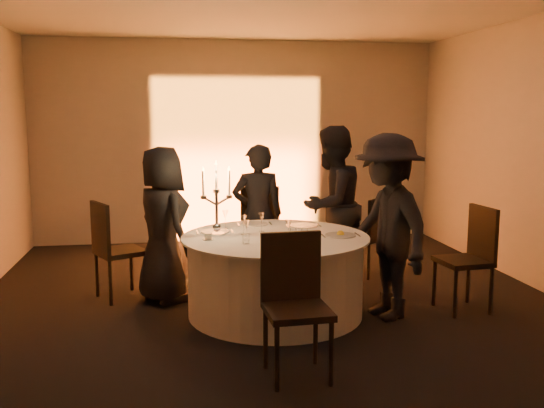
{
  "coord_description": "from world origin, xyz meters",
  "views": [
    {
      "loc": [
        -0.94,
        -5.6,
        1.95
      ],
      "look_at": [
        0.0,
        0.2,
        1.05
      ],
      "focal_mm": 40.0,
      "sensor_mm": 36.0,
      "label": 1
    }
  ],
  "objects": [
    {
      "name": "floor",
      "position": [
        0.0,
        0.0,
        0.0
      ],
      "size": [
        7.0,
        7.0,
        0.0
      ],
      "primitive_type": "plane",
      "color": "black",
      "rests_on": "ground"
    },
    {
      "name": "wall_back",
      "position": [
        0.0,
        3.5,
        1.5
      ],
      "size": [
        7.0,
        0.0,
        7.0
      ],
      "primitive_type": "plane",
      "rotation": [
        1.57,
        0.0,
        0.0
      ],
      "color": "#A59F99",
      "rests_on": "floor"
    },
    {
      "name": "wall_front",
      "position": [
        0.0,
        -3.5,
        1.5
      ],
      "size": [
        7.0,
        0.0,
        7.0
      ],
      "primitive_type": "plane",
      "rotation": [
        -1.57,
        0.0,
        0.0
      ],
      "color": "#A59F99",
      "rests_on": "floor"
    },
    {
      "name": "uplighter_fixture",
      "position": [
        0.0,
        3.2,
        0.05
      ],
      "size": [
        0.25,
        0.12,
        0.1
      ],
      "primitive_type": "cube",
      "color": "black",
      "rests_on": "floor"
    },
    {
      "name": "banquet_table",
      "position": [
        0.0,
        0.0,
        0.38
      ],
      "size": [
        1.8,
        1.8,
        0.77
      ],
      "color": "black",
      "rests_on": "floor"
    },
    {
      "name": "chair_left",
      "position": [
        -1.6,
        0.72,
        0.58
      ],
      "size": [
        0.61,
        0.61,
        1.03
      ],
      "rotation": [
        0.0,
        0.0,
        2.04
      ],
      "color": "black",
      "rests_on": "floor"
    },
    {
      "name": "chair_back_left",
      "position": [
        0.06,
        1.62,
        0.6
      ],
      "size": [
        0.48,
        0.48,
        1.06
      ],
      "rotation": [
        0.0,
        0.0,
        -3.11
      ],
      "color": "black",
      "rests_on": "floor"
    },
    {
      "name": "chair_back_right",
      "position": [
        1.33,
        1.2,
        0.53
      ],
      "size": [
        0.58,
        0.58,
        0.94
      ],
      "rotation": [
        0.0,
        0.0,
        -2.35
      ],
      "color": "black",
      "rests_on": "floor"
    },
    {
      "name": "chair_right",
      "position": [
        1.92,
        -0.18,
        0.58
      ],
      "size": [
        0.5,
        0.5,
        1.03
      ],
      "rotation": [
        0.0,
        0.0,
        -1.47
      ],
      "color": "black",
      "rests_on": "floor"
    },
    {
      "name": "chair_front",
      "position": [
        -0.08,
        -1.35,
        0.6
      ],
      "size": [
        0.49,
        0.49,
        1.06
      ],
      "rotation": [
        0.0,
        0.0,
        0.05
      ],
      "color": "black",
      "rests_on": "floor"
    },
    {
      "name": "guest_left",
      "position": [
        -1.07,
        0.59,
        0.8
      ],
      "size": [
        0.83,
        0.93,
        1.6
      ],
      "primitive_type": "imported",
      "rotation": [
        0.0,
        0.0,
        2.08
      ],
      "color": "black",
      "rests_on": "floor"
    },
    {
      "name": "guest_back_left",
      "position": [
        -0.02,
        1.09,
        0.8
      ],
      "size": [
        0.59,
        0.39,
        1.59
      ],
      "primitive_type": "imported",
      "rotation": [
        0.0,
        0.0,
        3.12
      ],
      "color": "black",
      "rests_on": "floor"
    },
    {
      "name": "guest_back_right",
      "position": [
        0.8,
        0.98,
        0.9
      ],
      "size": [
        1.11,
        1.08,
        1.8
      ],
      "primitive_type": "imported",
      "rotation": [
        0.0,
        0.0,
        -2.45
      ],
      "color": "black",
      "rests_on": "floor"
    },
    {
      "name": "guest_right",
      "position": [
        1.02,
        -0.25,
        0.88
      ],
      "size": [
        0.9,
        1.25,
        1.75
      ],
      "primitive_type": "imported",
      "rotation": [
        0.0,
        0.0,
        -1.33
      ],
      "color": "black",
      "rests_on": "floor"
    },
    {
      "name": "plate_left",
      "position": [
        -0.56,
        0.28,
        0.78
      ],
      "size": [
        0.36,
        0.28,
        0.01
      ],
      "color": "white",
      "rests_on": "banquet_table"
    },
    {
      "name": "plate_back_left",
      "position": [
        -0.12,
        0.62,
        0.78
      ],
      "size": [
        0.36,
        0.27,
        0.01
      ],
      "color": "white",
      "rests_on": "banquet_table"
    },
    {
      "name": "plate_back_right",
      "position": [
        0.37,
        0.44,
        0.78
      ],
      "size": [
        0.35,
        0.3,
        0.01
      ],
      "color": "white",
      "rests_on": "banquet_table"
    },
    {
      "name": "plate_right",
      "position": [
        0.62,
        -0.09,
        0.79
      ],
      "size": [
        0.36,
        0.29,
        0.08
      ],
      "color": "white",
      "rests_on": "banquet_table"
    },
    {
      "name": "plate_front",
      "position": [
        0.01,
        -0.58,
        0.79
      ],
      "size": [
        0.36,
        0.28,
        0.08
      ],
      "color": "white",
      "rests_on": "banquet_table"
    },
    {
      "name": "coffee_cup",
      "position": [
        -0.64,
        -0.07,
        0.8
      ],
      "size": [
        0.11,
        0.11,
        0.07
      ],
      "color": "white",
      "rests_on": "banquet_table"
    },
    {
      "name": "candelabra",
      "position": [
        -0.55,
        0.12,
        1.02
      ],
      "size": [
        0.3,
        0.15,
        0.72
      ],
      "color": "silver",
      "rests_on": "banquet_table"
    },
    {
      "name": "wine_glass_a",
      "position": [
        -0.29,
        0.12,
        0.91
      ],
      "size": [
        0.07,
        0.07,
        0.19
      ],
      "color": "white",
      "rests_on": "banquet_table"
    },
    {
      "name": "wine_glass_b",
      "position": [
        -0.1,
        0.22,
        0.91
      ],
      "size": [
        0.07,
        0.07,
        0.19
      ],
      "color": "white",
      "rests_on": "banquet_table"
    },
    {
      "name": "wine_glass_c",
      "position": [
        -0.44,
        0.43,
        0.91
      ],
      "size": [
        0.07,
        0.07,
        0.19
      ],
      "color": "white",
      "rests_on": "banquet_table"
    },
    {
      "name": "wine_glass_d",
      "position": [
        -0.29,
        -0.15,
        0.91
      ],
      "size": [
        0.07,
        0.07,
        0.19
      ],
      "color": "white",
      "rests_on": "banquet_table"
    },
    {
      "name": "wine_glass_e",
      "position": [
        0.09,
        -0.2,
        0.91
      ],
      "size": [
        0.07,
        0.07,
        0.19
      ],
      "color": "white",
      "rests_on": "banquet_table"
    },
    {
      "name": "tumbler_a",
      "position": [
        0.26,
        -0.14,
        0.82
      ],
      "size": [
        0.07,
        0.07,
        0.09
      ],
      "primitive_type": "cylinder",
      "color": "white",
      "rests_on": "banquet_table"
    },
    {
      "name": "tumbler_b",
      "position": [
        0.17,
        -0.03,
        0.82
      ],
      "size": [
        0.07,
        0.07,
        0.09
      ],
      "primitive_type": "cylinder",
      "color": "white",
      "rests_on": "banquet_table"
    },
    {
      "name": "tumbler_c",
      "position": [
        -0.32,
        -0.3,
        0.82
      ],
      "size": [
        0.07,
        0.07,
        0.09
      ],
      "primitive_type": "cylinder",
      "color": "white",
      "rests_on": "banquet_table"
    }
  ]
}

